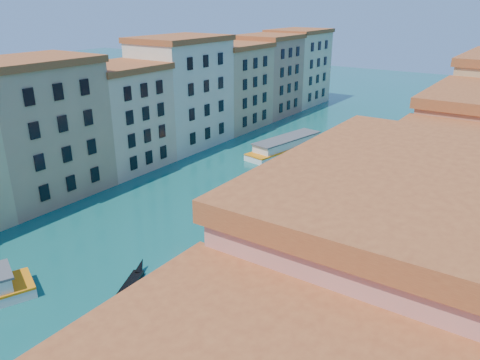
# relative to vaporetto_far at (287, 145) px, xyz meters

# --- Properties ---
(left_bank_palazzos) EXTENTS (12.80, 128.40, 21.00)m
(left_bank_palazzos) POSITION_rel_vaporetto_far_xyz_m (-19.72, -13.42, 8.42)
(left_bank_palazzos) COLOR #C2B38E
(left_bank_palazzos) RESTS_ON ground
(quay) EXTENTS (4.00, 140.00, 1.00)m
(quay) POSITION_rel_vaporetto_far_xyz_m (28.28, -13.10, -0.79)
(quay) COLOR #ACA08B
(quay) RESTS_ON ground
(mooring_poles_right) EXTENTS (1.44, 54.24, 3.20)m
(mooring_poles_right) POSITION_rel_vaporetto_far_xyz_m (25.38, -49.30, 0.01)
(mooring_poles_right) COLOR brown
(mooring_poles_right) RESTS_ON ground
(vaporetto_far) EXTENTS (7.79, 19.74, 2.87)m
(vaporetto_far) POSITION_rel_vaporetto_far_xyz_m (0.00, 0.00, 0.00)
(vaporetto_far) COLOR white
(vaporetto_far) RESTS_ON ground
(gondola_fore) EXTENTS (6.03, 11.74, 2.49)m
(gondola_fore) POSITION_rel_vaporetto_far_xyz_m (9.78, -50.99, -0.87)
(gondola_fore) COLOR black
(gondola_fore) RESTS_ON ground
(gondola_right) EXTENTS (5.97, 12.75, 2.67)m
(gondola_right) POSITION_rel_vaporetto_far_xyz_m (16.84, -53.20, -0.78)
(gondola_right) COLOR black
(gondola_right) RESTS_ON ground
(gondola_far) EXTENTS (5.52, 12.88, 1.89)m
(gondola_far) POSITION_rel_vaporetto_far_xyz_m (11.94, -29.36, -0.90)
(gondola_far) COLOR black
(gondola_far) RESTS_ON ground
(motorboat_mid) EXTENTS (4.21, 8.12, 1.61)m
(motorboat_mid) POSITION_rel_vaporetto_far_xyz_m (7.47, -28.76, -0.66)
(motorboat_mid) COLOR silver
(motorboat_mid) RESTS_ON ground
(motorboat_far) EXTENTS (3.36, 6.95, 1.38)m
(motorboat_far) POSITION_rel_vaporetto_far_xyz_m (9.62, -3.49, -0.75)
(motorboat_far) COLOR silver
(motorboat_far) RESTS_ON ground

